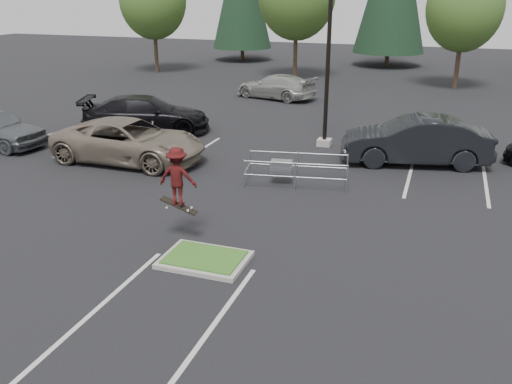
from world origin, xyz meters
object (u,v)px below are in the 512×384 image
(decid_a, at_px, (153,3))
(car_far_silver, at_px, (277,87))
(car_l_tan, at_px, (129,141))
(car_r_charc, at_px, (415,141))
(skateboarder, at_px, (177,177))
(light_pole, at_px, (329,42))
(decid_c, at_px, (464,11))
(cart_corral, at_px, (285,167))
(car_l_black, at_px, (144,114))

(decid_a, height_order, car_far_silver, decid_a)
(car_l_tan, bearing_deg, car_r_charc, -71.90)
(car_far_silver, bearing_deg, skateboarder, 25.51)
(light_pole, bearing_deg, skateboarder, -98.79)
(car_far_silver, bearing_deg, car_r_charc, 54.91)
(decid_c, relative_size, car_l_tan, 1.34)
(light_pole, bearing_deg, cart_corral, -92.51)
(skateboarder, relative_size, car_l_tan, 0.30)
(decid_c, bearing_deg, car_l_black, -128.20)
(cart_corral, distance_m, car_l_tan, 6.78)
(light_pole, distance_m, cart_corral, 6.76)
(light_pole, relative_size, skateboarder, 5.37)
(decid_a, relative_size, decid_c, 1.06)
(light_pole, distance_m, car_l_tan, 9.36)
(decid_a, distance_m, skateboarder, 33.75)
(car_l_tan, xyz_separation_m, car_far_silver, (1.64, 15.00, -0.10))
(decid_a, bearing_deg, decid_c, -0.48)
(decid_a, bearing_deg, car_r_charc, -40.86)
(light_pole, bearing_deg, decid_a, 135.75)
(car_far_silver, bearing_deg, light_pole, 43.82)
(light_pole, height_order, skateboarder, light_pole)
(car_r_charc, bearing_deg, skateboarder, -43.48)
(decid_a, xyz_separation_m, decid_c, (24.00, -0.20, -0.33))
(cart_corral, distance_m, skateboarder, 5.80)
(decid_a, height_order, car_l_tan, decid_a)
(cart_corral, bearing_deg, light_pole, 77.37)
(decid_a, bearing_deg, light_pole, -44.25)
(car_l_tan, bearing_deg, cart_corral, -94.22)
(light_pole, relative_size, car_r_charc, 1.74)
(car_l_tan, distance_m, car_r_charc, 11.56)
(car_l_tan, bearing_deg, skateboarder, -138.37)
(decid_c, xyz_separation_m, car_l_black, (-14.43, -18.33, -4.36))
(decid_c, height_order, cart_corral, decid_c)
(car_l_tan, relative_size, car_far_silver, 1.18)
(skateboarder, height_order, car_l_black, skateboarder)
(decid_a, relative_size, car_l_tan, 1.43)
(cart_corral, bearing_deg, car_l_tan, 165.49)
(car_l_black, bearing_deg, decid_c, -58.53)
(car_l_tan, distance_m, car_far_silver, 15.09)
(cart_corral, height_order, car_r_charc, car_r_charc)
(decid_c, distance_m, car_r_charc, 19.80)
(light_pole, height_order, decid_a, light_pole)
(car_l_black, bearing_deg, car_far_silver, -39.13)
(cart_corral, height_order, car_far_silver, car_far_silver)
(cart_corral, relative_size, car_l_tan, 0.62)
(car_l_tan, bearing_deg, light_pole, -54.29)
(light_pole, xyz_separation_m, car_r_charc, (4.00, -1.44, -3.60))
(car_r_charc, bearing_deg, car_far_silver, -153.38)
(decid_c, relative_size, cart_corral, 2.18)
(car_l_black, height_order, car_r_charc, car_r_charc)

